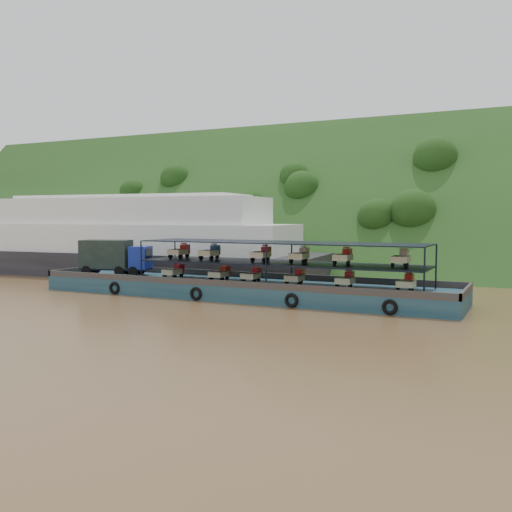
% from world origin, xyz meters
% --- Properties ---
extents(ground, '(160.00, 160.00, 0.00)m').
position_xyz_m(ground, '(0.00, 0.00, 0.00)').
color(ground, brown).
rests_on(ground, ground).
extents(hillside, '(140.00, 39.60, 39.60)m').
position_xyz_m(hillside, '(0.00, 36.00, 0.00)').
color(hillside, '#1D3914').
rests_on(hillside, ground).
extents(cargo_barge, '(35.00, 7.18, 4.54)m').
position_xyz_m(cargo_barge, '(-3.26, 0.86, 1.09)').
color(cargo_barge, '#143546').
rests_on(cargo_barge, ground).
extents(passenger_ferry, '(44.49, 14.43, 8.86)m').
position_xyz_m(passenger_ferry, '(-21.54, 11.15, 3.84)').
color(passenger_ferry, black).
rests_on(passenger_ferry, ground).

